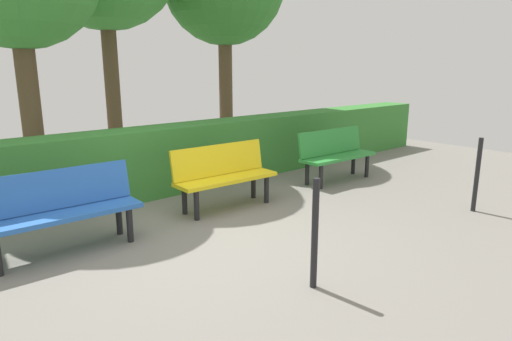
% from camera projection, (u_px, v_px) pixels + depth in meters
% --- Properties ---
extents(ground_plane, '(16.37, 16.37, 0.00)m').
position_uv_depth(ground_plane, '(189.00, 239.00, 5.05)').
color(ground_plane, gray).
extents(bench_green, '(1.50, 0.50, 0.86)m').
position_uv_depth(bench_green, '(335.00, 152.00, 7.52)').
color(bench_green, '#2D8C38').
rests_on(bench_green, ground_plane).
extents(bench_yellow, '(1.48, 0.50, 0.86)m').
position_uv_depth(bench_yellow, '(224.00, 173.00, 6.09)').
color(bench_yellow, yellow).
rests_on(bench_yellow, ground_plane).
extents(bench_blue, '(1.61, 0.51, 0.86)m').
position_uv_depth(bench_blue, '(60.00, 207.00, 4.64)').
color(bench_blue, blue).
rests_on(bench_blue, ground_plane).
extents(hedge_row, '(12.37, 0.63, 1.02)m').
position_uv_depth(hedge_row, '(178.00, 157.00, 6.99)').
color(hedge_row, '#387F33').
rests_on(hedge_row, ground_plane).
extents(railing_post_near, '(0.06, 0.06, 1.00)m').
position_uv_depth(railing_post_near, '(477.00, 175.00, 5.91)').
color(railing_post_near, black).
rests_on(railing_post_near, ground_plane).
extents(railing_post_mid, '(0.06, 0.06, 1.00)m').
position_uv_depth(railing_post_mid, '(315.00, 234.00, 3.86)').
color(railing_post_mid, black).
rests_on(railing_post_mid, ground_plane).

